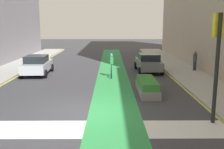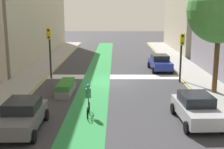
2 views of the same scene
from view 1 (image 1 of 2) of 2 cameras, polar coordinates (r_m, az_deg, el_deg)
The scene contains 10 objects.
ground_plane at distance 12.49m, azimuth -6.34°, elevation -8.10°, with size 120.00×120.00×0.00m, color #38383D.
bike_lane_paint at distance 12.43m, azimuth 0.51°, elevation -8.11°, with size 2.40×60.00×0.01m, color #2D8C47.
crosswalk_band at distance 10.63m, azimuth -7.45°, elevation -11.58°, with size 12.00×1.80×0.01m, color silver.
curb_stripe_right at distance 13.29m, azimuth 20.60°, elevation -7.55°, with size 0.16×60.00×0.01m, color yellow.
traffic_signal_near_right at distance 11.40m, azimuth 21.74°, elevation 5.50°, with size 0.35×0.52×4.48m.
car_grey_right_far at distance 22.72m, azimuth 7.86°, elevation 2.57°, with size 2.10×4.24×1.57m.
car_silver_left_far at distance 22.08m, azimuth -15.86°, elevation 2.01°, with size 2.18×4.28×1.57m.
cyclist_in_lane at distance 20.18m, azimuth -0.15°, elevation 2.11°, with size 0.32×1.73×1.86m.
pedestrian_sidewalk_right_a at distance 23.54m, azimuth 17.47°, elevation 2.87°, with size 0.34×0.34×1.62m.
median_planter at distance 15.78m, azimuth 7.60°, elevation -2.58°, with size 1.06×3.46×0.85m.
Camera 1 is at (1.28, -11.75, 4.05)m, focal length 42.35 mm.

